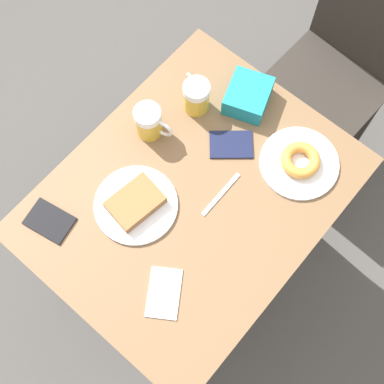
{
  "coord_description": "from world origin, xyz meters",
  "views": [
    {
      "loc": [
        0.34,
        -0.4,
        2.18
      ],
      "look_at": [
        0.0,
        0.0,
        0.78
      ],
      "focal_mm": 50.0,
      "sensor_mm": 36.0,
      "label": 1
    }
  ],
  "objects_px": {
    "passport_near_edge": "(231,145)",
    "blue_pouch": "(248,96)",
    "chair": "(346,57)",
    "plate_with_cake": "(136,204)",
    "plate_with_donut": "(300,162)",
    "napkin_folded": "(164,293)",
    "beer_mug_center": "(196,96)",
    "beer_mug_left": "(149,122)",
    "fork": "(221,194)",
    "passport_far_edge": "(50,221)"
  },
  "relations": [
    {
      "from": "passport_far_edge",
      "to": "blue_pouch",
      "type": "distance_m",
      "value": 0.68
    },
    {
      "from": "chair",
      "to": "blue_pouch",
      "type": "xyz_separation_m",
      "value": [
        -0.1,
        -0.48,
        0.23
      ]
    },
    {
      "from": "napkin_folded",
      "to": "passport_near_edge",
      "type": "distance_m",
      "value": 0.47
    },
    {
      "from": "chair",
      "to": "fork",
      "type": "bearing_deg",
      "value": -85.54
    },
    {
      "from": "plate_with_donut",
      "to": "beer_mug_center",
      "type": "relative_size",
      "value": 2.08
    },
    {
      "from": "plate_with_cake",
      "to": "fork",
      "type": "height_order",
      "value": "plate_with_cake"
    },
    {
      "from": "plate_with_cake",
      "to": "passport_near_edge",
      "type": "xyz_separation_m",
      "value": [
        0.08,
        0.32,
        -0.01
      ]
    },
    {
      "from": "passport_far_edge",
      "to": "plate_with_cake",
      "type": "bearing_deg",
      "value": 51.53
    },
    {
      "from": "plate_with_donut",
      "to": "napkin_folded",
      "type": "height_order",
      "value": "plate_with_donut"
    },
    {
      "from": "beer_mug_center",
      "to": "fork",
      "type": "height_order",
      "value": "beer_mug_center"
    },
    {
      "from": "chair",
      "to": "passport_near_edge",
      "type": "height_order",
      "value": "chair"
    },
    {
      "from": "plate_with_donut",
      "to": "beer_mug_center",
      "type": "distance_m",
      "value": 0.36
    },
    {
      "from": "plate_with_cake",
      "to": "beer_mug_center",
      "type": "relative_size",
      "value": 2.13
    },
    {
      "from": "plate_with_cake",
      "to": "passport_near_edge",
      "type": "distance_m",
      "value": 0.33
    },
    {
      "from": "chair",
      "to": "passport_near_edge",
      "type": "xyz_separation_m",
      "value": [
        -0.04,
        -0.62,
        0.2
      ]
    },
    {
      "from": "fork",
      "to": "passport_near_edge",
      "type": "distance_m",
      "value": 0.16
    },
    {
      "from": "beer_mug_center",
      "to": "passport_far_edge",
      "type": "height_order",
      "value": "beer_mug_center"
    },
    {
      "from": "chair",
      "to": "passport_far_edge",
      "type": "relative_size",
      "value": 6.64
    },
    {
      "from": "beer_mug_center",
      "to": "plate_with_cake",
      "type": "bearing_deg",
      "value": -77.3
    },
    {
      "from": "plate_with_cake",
      "to": "passport_far_edge",
      "type": "relative_size",
      "value": 1.68
    },
    {
      "from": "plate_with_cake",
      "to": "napkin_folded",
      "type": "bearing_deg",
      "value": -30.85
    },
    {
      "from": "beer_mug_center",
      "to": "fork",
      "type": "relative_size",
      "value": 0.68
    },
    {
      "from": "passport_near_edge",
      "to": "blue_pouch",
      "type": "relative_size",
      "value": 0.9
    },
    {
      "from": "napkin_folded",
      "to": "blue_pouch",
      "type": "xyz_separation_m",
      "value": [
        -0.19,
        0.6,
        0.03
      ]
    },
    {
      "from": "blue_pouch",
      "to": "beer_mug_left",
      "type": "bearing_deg",
      "value": -120.59
    },
    {
      "from": "blue_pouch",
      "to": "plate_with_cake",
      "type": "bearing_deg",
      "value": -93.69
    },
    {
      "from": "chair",
      "to": "plate_with_donut",
      "type": "bearing_deg",
      "value": -73.12
    },
    {
      "from": "plate_with_cake",
      "to": "beer_mug_center",
      "type": "xyz_separation_m",
      "value": [
        -0.08,
        0.35,
        0.04
      ]
    },
    {
      "from": "beer_mug_center",
      "to": "napkin_folded",
      "type": "height_order",
      "value": "beer_mug_center"
    },
    {
      "from": "plate_with_cake",
      "to": "passport_far_edge",
      "type": "height_order",
      "value": "plate_with_cake"
    },
    {
      "from": "plate_with_donut",
      "to": "passport_near_edge",
      "type": "distance_m",
      "value": 0.2
    },
    {
      "from": "plate_with_donut",
      "to": "napkin_folded",
      "type": "distance_m",
      "value": 0.54
    },
    {
      "from": "passport_near_edge",
      "to": "napkin_folded",
      "type": "bearing_deg",
      "value": -73.04
    },
    {
      "from": "beer_mug_left",
      "to": "napkin_folded",
      "type": "bearing_deg",
      "value": -43.79
    },
    {
      "from": "napkin_folded",
      "to": "passport_near_edge",
      "type": "relative_size",
      "value": 1.04
    },
    {
      "from": "napkin_folded",
      "to": "blue_pouch",
      "type": "relative_size",
      "value": 0.93
    },
    {
      "from": "beer_mug_left",
      "to": "beer_mug_center",
      "type": "relative_size",
      "value": 1.07
    },
    {
      "from": "beer_mug_left",
      "to": "blue_pouch",
      "type": "height_order",
      "value": "beer_mug_left"
    },
    {
      "from": "beer_mug_left",
      "to": "plate_with_cake",
      "type": "bearing_deg",
      "value": -58.0
    },
    {
      "from": "fork",
      "to": "beer_mug_left",
      "type": "bearing_deg",
      "value": 175.91
    },
    {
      "from": "plate_with_cake",
      "to": "passport_far_edge",
      "type": "bearing_deg",
      "value": -128.47
    },
    {
      "from": "plate_with_donut",
      "to": "passport_far_edge",
      "type": "distance_m",
      "value": 0.73
    },
    {
      "from": "chair",
      "to": "plate_with_cake",
      "type": "relative_size",
      "value": 3.94
    },
    {
      "from": "plate_with_donut",
      "to": "passport_near_edge",
      "type": "bearing_deg",
      "value": -156.68
    },
    {
      "from": "napkin_folded",
      "to": "fork",
      "type": "bearing_deg",
      "value": 101.27
    },
    {
      "from": "beer_mug_left",
      "to": "passport_near_edge",
      "type": "height_order",
      "value": "beer_mug_left"
    },
    {
      "from": "beer_mug_center",
      "to": "blue_pouch",
      "type": "distance_m",
      "value": 0.16
    },
    {
      "from": "plate_with_cake",
      "to": "blue_pouch",
      "type": "xyz_separation_m",
      "value": [
        0.03,
        0.46,
        0.02
      ]
    },
    {
      "from": "beer_mug_left",
      "to": "beer_mug_center",
      "type": "xyz_separation_m",
      "value": [
        0.05,
        0.15,
        0.0
      ]
    },
    {
      "from": "chair",
      "to": "beer_mug_center",
      "type": "xyz_separation_m",
      "value": [
        -0.21,
        -0.59,
        0.26
      ]
    }
  ]
}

